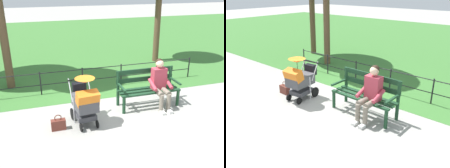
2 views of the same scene
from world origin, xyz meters
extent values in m
plane|color=#9E9B93|center=(0.00, 0.00, 0.00)|extent=(60.00, 60.00, 0.00)
cube|color=#3D7533|center=(0.00, -8.80, 0.00)|extent=(40.00, 16.00, 0.01)
cube|color=#193D23|center=(-0.80, -0.18, 0.45)|extent=(1.60, 0.12, 0.04)
cube|color=#193D23|center=(-0.80, 0.00, 0.45)|extent=(1.60, 0.12, 0.04)
cube|color=#193D23|center=(-0.80, 0.18, 0.45)|extent=(1.60, 0.12, 0.04)
cube|color=#193D23|center=(-0.80, -0.28, 0.67)|extent=(1.60, 0.06, 0.12)
cube|color=#193D23|center=(-0.80, -0.28, 0.90)|extent=(1.60, 0.06, 0.12)
cylinder|color=#193D23|center=(-1.55, 0.21, 0.23)|extent=(0.08, 0.08, 0.45)
cylinder|color=#193D23|center=(-1.55, -0.27, 0.47)|extent=(0.08, 0.08, 0.95)
cube|color=#193D23|center=(-1.55, 0.01, 0.63)|extent=(0.06, 0.56, 0.04)
cylinder|color=#193D23|center=(-0.05, 0.19, 0.23)|extent=(0.08, 0.08, 0.45)
cylinder|color=#193D23|center=(-0.05, -0.29, 0.47)|extent=(0.08, 0.08, 0.95)
cube|color=#193D23|center=(-0.05, -0.01, 0.63)|extent=(0.06, 0.56, 0.04)
cylinder|color=slate|center=(-1.16, 0.22, 0.47)|extent=(0.15, 0.40, 0.14)
cylinder|color=slate|center=(-0.96, 0.22, 0.47)|extent=(0.15, 0.40, 0.14)
cylinder|color=slate|center=(-1.16, 0.42, 0.24)|extent=(0.11, 0.11, 0.47)
cylinder|color=slate|center=(-0.96, 0.42, 0.24)|extent=(0.11, 0.11, 0.47)
cube|color=silver|center=(-1.16, 0.50, 0.04)|extent=(0.10, 0.22, 0.07)
cube|color=silver|center=(-0.96, 0.50, 0.04)|extent=(0.10, 0.22, 0.07)
cube|color=#B23847|center=(-1.06, 0.00, 0.75)|extent=(0.36, 0.22, 0.56)
cylinder|color=#B23847|center=(-1.28, 0.12, 0.65)|extent=(0.10, 0.43, 0.23)
cylinder|color=#B23847|center=(-0.84, 0.12, 0.65)|extent=(0.10, 0.43, 0.23)
sphere|color=beige|center=(-1.06, 0.00, 1.15)|extent=(0.20, 0.20, 0.20)
sphere|color=black|center=(-1.06, -0.03, 1.18)|extent=(0.19, 0.19, 0.19)
cylinder|color=black|center=(0.77, 0.05, 0.14)|extent=(0.06, 0.28, 0.28)
cylinder|color=black|center=(1.23, 0.09, 0.14)|extent=(0.06, 0.28, 0.28)
cylinder|color=black|center=(0.76, 0.65, 0.09)|extent=(0.05, 0.18, 0.18)
cylinder|color=black|center=(1.13, 0.68, 0.09)|extent=(0.05, 0.18, 0.18)
cube|color=#38383D|center=(0.97, 0.37, 0.22)|extent=(0.47, 0.56, 0.12)
cylinder|color=silver|center=(0.75, 0.24, 0.33)|extent=(0.03, 0.03, 0.65)
cylinder|color=silver|center=(1.21, 0.29, 0.33)|extent=(0.03, 0.03, 0.65)
cube|color=#47474C|center=(0.97, 0.39, 0.55)|extent=(0.52, 0.72, 0.28)
cube|color=orange|center=(0.95, 0.62, 0.75)|extent=(0.51, 0.35, 0.33)
cylinder|color=black|center=(1.01, -0.05, 0.95)|extent=(0.52, 0.08, 0.03)
cylinder|color=silver|center=(0.77, 0.03, 0.75)|extent=(0.05, 0.30, 0.49)
cylinder|color=silver|center=(1.23, 0.07, 0.75)|extent=(0.05, 0.30, 0.49)
cone|color=orange|center=(0.96, 0.46, 1.10)|extent=(0.48, 0.48, 0.10)
cylinder|color=black|center=(0.96, 0.46, 0.92)|extent=(0.01, 0.01, 0.30)
cube|color=black|center=(1.01, -0.03, 0.73)|extent=(0.33, 0.19, 0.28)
cube|color=brown|center=(1.60, 0.45, 0.12)|extent=(0.32, 0.14, 0.24)
torus|color=brown|center=(1.60, 0.45, 0.29)|extent=(0.16, 0.02, 0.16)
cylinder|color=black|center=(-3.07, -1.62, 0.35)|extent=(0.04, 0.04, 0.70)
cylinder|color=black|center=(-1.84, -1.62, 0.35)|extent=(0.04, 0.04, 0.70)
cylinder|color=black|center=(-0.61, -1.62, 0.35)|extent=(0.04, 0.04, 0.70)
cylinder|color=black|center=(0.61, -1.62, 0.35)|extent=(0.04, 0.04, 0.70)
cylinder|color=black|center=(1.84, -1.62, 0.35)|extent=(0.04, 0.04, 0.70)
cylinder|color=black|center=(0.00, -1.62, 0.65)|extent=(6.13, 0.02, 0.02)
cylinder|color=black|center=(0.00, -1.62, 0.30)|extent=(6.13, 0.02, 0.02)
cylinder|color=brown|center=(2.71, -2.52, 1.64)|extent=(0.24, 0.24, 3.28)
cylinder|color=brown|center=(-2.88, -3.73, 1.41)|extent=(0.24, 0.24, 2.82)
camera|label=1|loc=(1.98, 5.54, 3.08)|focal=41.25mm
camera|label=2|loc=(-3.72, 4.32, 2.83)|focal=38.94mm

